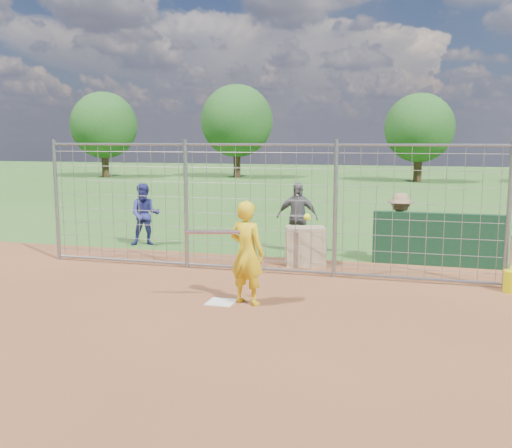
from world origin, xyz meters
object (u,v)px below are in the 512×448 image
(bystander_b, at_px, (297,217))
(bystander_c, at_px, (400,228))
(bystander_a, at_px, (145,215))
(equipment_bin, at_px, (305,246))
(batter, at_px, (247,253))

(bystander_b, relative_size, bystander_c, 1.11)
(bystander_a, distance_m, bystander_c, 6.10)
(equipment_bin, bearing_deg, bystander_b, 92.10)
(bystander_b, relative_size, equipment_bin, 2.05)
(bystander_b, distance_m, bystander_c, 2.35)
(batter, distance_m, bystander_c, 4.52)
(batter, bearing_deg, equipment_bin, -79.66)
(equipment_bin, bearing_deg, bystander_c, 8.49)
(equipment_bin, bearing_deg, bystander_a, 148.00)
(bystander_c, bearing_deg, equipment_bin, 14.07)
(bystander_a, bearing_deg, bystander_b, -18.97)
(bystander_c, bearing_deg, bystander_b, -21.45)
(bystander_c, bearing_deg, batter, 49.20)
(batter, bearing_deg, bystander_c, -102.47)
(bystander_c, xyz_separation_m, equipment_bin, (-1.87, -0.88, -0.34))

